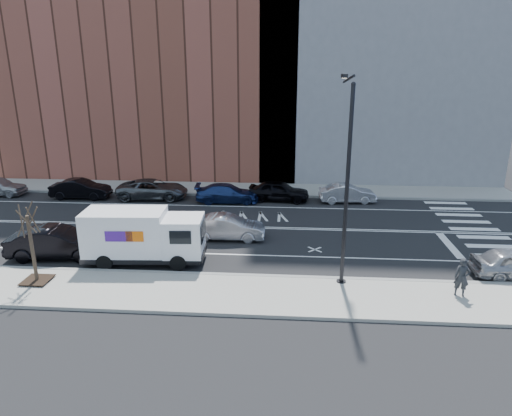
# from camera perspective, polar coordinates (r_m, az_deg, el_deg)

# --- Properties ---
(ground) EXTENTS (120.00, 120.00, 0.00)m
(ground) POSITION_cam_1_polar(r_m,az_deg,el_deg) (28.72, -5.01, -2.33)
(ground) COLOR black
(ground) RESTS_ON ground
(sidewalk_near) EXTENTS (44.00, 3.60, 0.15)m
(sidewalk_near) POSITION_cam_1_polar(r_m,az_deg,el_deg) (20.77, -8.88, -10.36)
(sidewalk_near) COLOR gray
(sidewalk_near) RESTS_ON ground
(sidewalk_far) EXTENTS (44.00, 3.60, 0.15)m
(sidewalk_far) POSITION_cam_1_polar(r_m,az_deg,el_deg) (37.01, -2.89, 2.40)
(sidewalk_far) COLOR gray
(sidewalk_far) RESTS_ON ground
(curb_near) EXTENTS (44.00, 0.25, 0.17)m
(curb_near) POSITION_cam_1_polar(r_m,az_deg,el_deg) (22.34, -7.85, -8.20)
(curb_near) COLOR gray
(curb_near) RESTS_ON ground
(curb_far) EXTENTS (44.00, 0.25, 0.17)m
(curb_far) POSITION_cam_1_polar(r_m,az_deg,el_deg) (35.29, -3.24, 1.65)
(curb_far) COLOR gray
(curb_far) RESTS_ON ground
(crosswalk) EXTENTS (3.00, 14.00, 0.01)m
(crosswalk) POSITION_cam_1_polar(r_m,az_deg,el_deg) (30.62, 26.09, -2.84)
(crosswalk) COLOR white
(crosswalk) RESTS_ON ground
(road_markings) EXTENTS (40.00, 8.60, 0.01)m
(road_markings) POSITION_cam_1_polar(r_m,az_deg,el_deg) (28.72, -5.01, -2.32)
(road_markings) COLOR white
(road_markings) RESTS_ON ground
(bldg_brick) EXTENTS (26.00, 10.00, 22.00)m
(bldg_brick) POSITION_cam_1_polar(r_m,az_deg,el_deg) (44.07, -12.94, 18.77)
(bldg_brick) COLOR brown
(bldg_brick) RESTS_ON ground
(bldg_concrete) EXTENTS (20.00, 10.00, 26.00)m
(bldg_concrete) POSITION_cam_1_polar(r_m,az_deg,el_deg) (43.04, 15.34, 21.32)
(bldg_concrete) COLOR slate
(bldg_concrete) RESTS_ON ground
(streetlight) EXTENTS (0.44, 4.02, 9.34)m
(streetlight) POSITION_cam_1_polar(r_m,az_deg,el_deg) (20.43, 11.22, 4.06)
(streetlight) COLOR black
(streetlight) RESTS_ON ground
(street_tree) EXTENTS (1.20, 1.20, 3.75)m
(street_tree) POSITION_cam_1_polar(r_m,az_deg,el_deg) (23.09, -26.08, -5.34)
(street_tree) COLOR black
(street_tree) RESTS_ON ground
(fedex_van) EXTENTS (6.18, 2.45, 2.77)m
(fedex_van) POSITION_cam_1_polar(r_m,az_deg,el_deg) (23.76, -13.95, -3.37)
(fedex_van) COLOR black
(fedex_van) RESTS_ON ground
(far_parked_b) EXTENTS (4.44, 1.64, 1.45)m
(far_parked_b) POSITION_cam_1_polar(r_m,az_deg,el_deg) (36.95, -21.06, 2.25)
(far_parked_b) COLOR black
(far_parked_b) RESTS_ON ground
(far_parked_c) EXTENTS (5.37, 2.73, 1.45)m
(far_parked_c) POSITION_cam_1_polar(r_m,az_deg,el_deg) (35.29, -12.79, 2.32)
(far_parked_c) COLOR #4C5054
(far_parked_c) RESTS_ON ground
(far_parked_d) EXTENTS (4.76, 2.18, 1.35)m
(far_parked_d) POSITION_cam_1_polar(r_m,az_deg,el_deg) (33.56, -3.61, 1.86)
(far_parked_d) COLOR navy
(far_parked_d) RESTS_ON ground
(far_parked_e) EXTENTS (4.61, 2.22, 1.52)m
(far_parked_e) POSITION_cam_1_polar(r_m,az_deg,el_deg) (33.89, 2.86, 2.17)
(far_parked_e) COLOR black
(far_parked_e) RESTS_ON ground
(far_parked_f) EXTENTS (4.20, 1.78, 1.35)m
(far_parked_f) POSITION_cam_1_polar(r_m,az_deg,el_deg) (34.13, 11.34, 1.81)
(far_parked_f) COLOR silver
(far_parked_f) RESTS_ON ground
(driving_sedan) EXTENTS (4.32, 1.56, 1.42)m
(driving_sedan) POSITION_cam_1_polar(r_m,az_deg,el_deg) (26.46, -3.57, -2.42)
(driving_sedan) COLOR #B2B2B7
(driving_sedan) RESTS_ON ground
(near_parked_rear_a) EXTENTS (5.15, 2.20, 1.65)m
(near_parked_rear_a) POSITION_cam_1_polar(r_m,az_deg,el_deg) (26.02, -23.56, -3.99)
(near_parked_rear_a) COLOR black
(near_parked_rear_a) RESTS_ON ground
(pedestrian) EXTENTS (0.71, 0.57, 1.70)m
(pedestrian) POSITION_cam_1_polar(r_m,az_deg,el_deg) (21.62, 24.34, -7.92)
(pedestrian) COLOR #222428
(pedestrian) RESTS_ON sidewalk_near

